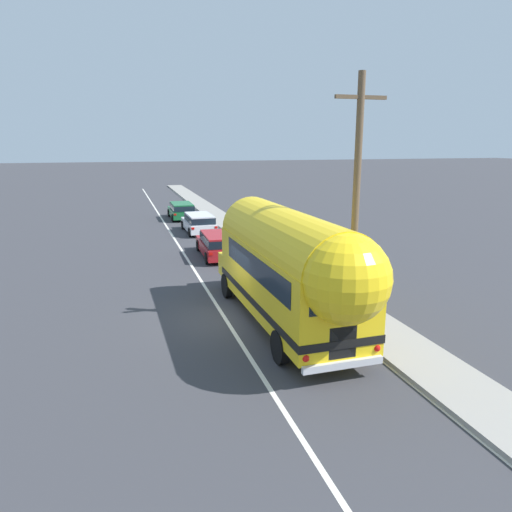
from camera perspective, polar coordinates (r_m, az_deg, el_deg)
The scene contains 8 objects.
ground_plane at distance 17.61m, azimuth -3.76°, elevation -7.46°, with size 300.00×300.00×0.00m, color #38383D.
lane_markings at distance 29.23m, azimuth -5.66°, elevation 1.02°, with size 3.84×80.00×0.01m.
sidewalk_slab at distance 28.04m, azimuth 1.19°, elevation 0.69°, with size 2.05×90.00×0.15m, color gray.
utility_pole at distance 16.31m, azimuth 11.93°, elevation 6.63°, with size 1.80×0.24×8.50m.
painted_bus at distance 15.82m, azimuth 4.15°, elevation -1.14°, with size 2.74×10.93×4.12m.
car_lead at distance 26.62m, azimuth -4.50°, elevation 1.53°, with size 2.10×4.74×1.37m.
car_second at distance 34.02m, azimuth -6.88°, elevation 4.09°, with size 2.01×4.56×1.37m.
car_third at distance 40.46m, azimuth -8.95°, elevation 5.53°, with size 1.96×4.44×1.37m.
Camera 1 is at (-3.52, -16.07, 6.29)m, focal length 33.25 mm.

